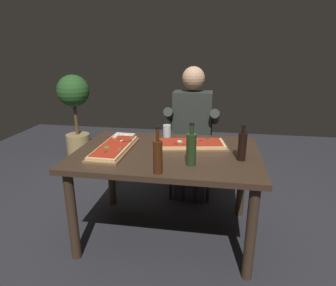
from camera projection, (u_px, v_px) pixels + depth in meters
ground_plane at (167, 233)px, 2.46m from camera, size 6.40×6.40×0.00m
dining_table at (167, 163)px, 2.26m from camera, size 1.40×0.96×0.74m
pizza_rectangular_front at (190, 144)px, 2.32m from camera, size 0.62×0.36×0.05m
pizza_rectangular_left at (114, 148)px, 2.24m from camera, size 0.25×0.61×0.05m
wine_bottle_dark at (191, 148)px, 1.93m from camera, size 0.07×0.07×0.29m
oil_bottle_amber at (242, 146)px, 2.02m from camera, size 0.06×0.06×0.26m
vinegar_bottle_green at (158, 156)px, 1.81m from camera, size 0.06×0.06×0.30m
tumbler_near_camera at (167, 132)px, 2.58m from camera, size 0.07×0.07×0.11m
napkin_cutlery_set at (124, 135)px, 2.63m from camera, size 0.19×0.12×0.01m
diner_chair at (192, 147)px, 3.09m from camera, size 0.44×0.44×0.87m
seated_diner at (192, 127)px, 2.89m from camera, size 0.53×0.41×1.33m
potted_plant_corner at (75, 110)px, 3.87m from camera, size 0.42×0.42×1.17m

